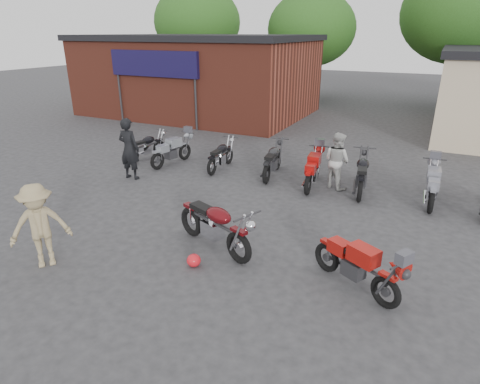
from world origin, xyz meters
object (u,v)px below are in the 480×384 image
at_px(person_tan, 40,226).
at_px(row_bike_0, 146,145).
at_px(helmet, 194,260).
at_px(row_bike_5, 362,172).
at_px(person_dark, 129,149).
at_px(row_bike_3, 273,159).
at_px(row_bike_4, 313,168).
at_px(person_light, 337,161).
at_px(row_bike_1, 172,149).
at_px(row_bike_2, 221,154).
at_px(sportbike, 357,263).
at_px(row_bike_6, 432,183).
at_px(vintage_motorcycle, 215,222).

relative_size(person_tan, row_bike_0, 0.96).
distance_m(helmet, row_bike_5, 6.11).
bearing_deg(person_dark, row_bike_0, -67.12).
height_order(row_bike_3, row_bike_4, row_bike_3).
relative_size(person_light, row_bike_1, 0.89).
bearing_deg(helmet, person_light, 75.53).
xyz_separation_m(person_light, person_tan, (-4.19, -6.95, 0.02)).
bearing_deg(row_bike_5, helmet, 149.86).
distance_m(row_bike_1, row_bike_4, 5.13).
bearing_deg(row_bike_2, person_light, -93.26).
bearing_deg(row_bike_5, row_bike_2, 81.13).
xyz_separation_m(person_tan, row_bike_0, (-2.81, 6.76, -0.35)).
distance_m(row_bike_1, row_bike_3, 3.70).
bearing_deg(row_bike_2, sportbike, -135.10).
bearing_deg(sportbike, row_bike_1, 176.73).
bearing_deg(row_bike_6, row_bike_1, 89.01).
bearing_deg(row_bike_3, helmet, 178.29).
bearing_deg(row_bike_0, row_bike_2, -77.98).
bearing_deg(row_bike_5, vintage_motorcycle, 147.21).
xyz_separation_m(row_bike_4, row_bike_6, (3.30, 0.19, -0.01)).
xyz_separation_m(vintage_motorcycle, row_bike_1, (-4.36, 4.59, -0.09)).
relative_size(sportbike, row_bike_5, 0.89).
bearing_deg(person_dark, person_light, -163.12).
xyz_separation_m(person_light, row_bike_2, (-3.96, 0.01, -0.32)).
xyz_separation_m(person_dark, row_bike_5, (6.87, 2.09, -0.37)).
distance_m(row_bike_2, row_bike_6, 6.61).
relative_size(row_bike_2, row_bike_6, 0.93).
distance_m(row_bike_4, row_bike_5, 1.43).
bearing_deg(vintage_motorcycle, row_bike_1, 154.45).
xyz_separation_m(sportbike, person_dark, (-7.71, 2.90, 0.43)).
bearing_deg(sportbike, person_tan, -132.18).
xyz_separation_m(sportbike, person_light, (-1.61, 5.00, 0.30)).
distance_m(row_bike_0, row_bike_5, 7.76).
bearing_deg(sportbike, vintage_motorcycle, -153.04).
distance_m(row_bike_0, row_bike_3, 4.90).
bearing_deg(row_bike_0, row_bike_5, -80.26).
height_order(person_tan, row_bike_3, person_tan).
relative_size(vintage_motorcycle, row_bike_2, 1.21).
bearing_deg(sportbike, helmet, -138.37).
height_order(person_light, row_bike_3, person_light).
height_order(helmet, person_tan, person_tan).
relative_size(person_tan, row_bike_5, 0.82).
relative_size(row_bike_3, row_bike_6, 1.03).
bearing_deg(person_dark, row_bike_2, -137.65).
relative_size(person_tan, row_bike_3, 0.86).
height_order(helmet, row_bike_2, row_bike_2).
bearing_deg(vintage_motorcycle, row_bike_5, 86.82).
height_order(sportbike, row_bike_0, sportbike).
relative_size(person_light, row_bike_3, 0.84).
bearing_deg(person_light, helmet, 104.15).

